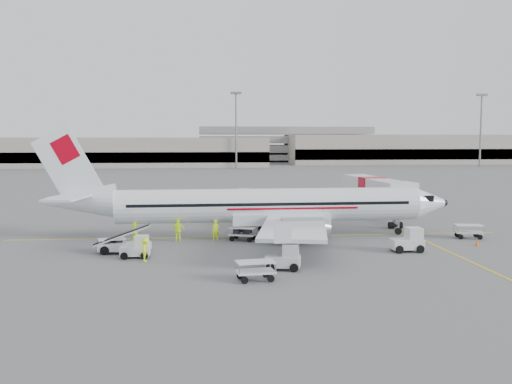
{
  "coord_description": "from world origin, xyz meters",
  "views": [
    {
      "loc": [
        -4.88,
        -50.09,
        8.72
      ],
      "look_at": [
        0.0,
        2.0,
        3.8
      ],
      "focal_mm": 40.0,
      "sensor_mm": 36.0,
      "label": 1
    }
  ],
  "objects_px": {
    "jet_bridge": "(373,198)",
    "tug_mid": "(283,256)",
    "belt_loader": "(125,235)",
    "tug_aft": "(135,247)",
    "aircraft": "(269,183)",
    "tug_fore": "(407,240)"
  },
  "relations": [
    {
      "from": "aircraft",
      "to": "tug_mid",
      "type": "bearing_deg",
      "value": -93.55
    },
    {
      "from": "belt_loader",
      "to": "aircraft",
      "type": "bearing_deg",
      "value": 29.76
    },
    {
      "from": "aircraft",
      "to": "tug_aft",
      "type": "relative_size",
      "value": 16.61
    },
    {
      "from": "belt_loader",
      "to": "tug_aft",
      "type": "bearing_deg",
      "value": -59.68
    },
    {
      "from": "aircraft",
      "to": "jet_bridge",
      "type": "distance_m",
      "value": 16.1
    },
    {
      "from": "jet_bridge",
      "to": "tug_mid",
      "type": "relative_size",
      "value": 7.58
    },
    {
      "from": "tug_fore",
      "to": "tug_mid",
      "type": "xyz_separation_m",
      "value": [
        -10.39,
        -5.14,
        -0.05
      ]
    },
    {
      "from": "aircraft",
      "to": "jet_bridge",
      "type": "bearing_deg",
      "value": 37.58
    },
    {
      "from": "belt_loader",
      "to": "tug_fore",
      "type": "distance_m",
      "value": 21.69
    },
    {
      "from": "tug_aft",
      "to": "jet_bridge",
      "type": "bearing_deg",
      "value": 38.07
    },
    {
      "from": "tug_mid",
      "to": "aircraft",
      "type": "bearing_deg",
      "value": 100.24
    },
    {
      "from": "tug_fore",
      "to": "jet_bridge",
      "type": "bearing_deg",
      "value": 80.35
    },
    {
      "from": "tug_fore",
      "to": "aircraft",
      "type": "bearing_deg",
      "value": 141.53
    },
    {
      "from": "jet_bridge",
      "to": "tug_mid",
      "type": "bearing_deg",
      "value": -123.25
    },
    {
      "from": "jet_bridge",
      "to": "tug_aft",
      "type": "height_order",
      "value": "jet_bridge"
    },
    {
      "from": "belt_loader",
      "to": "tug_mid",
      "type": "height_order",
      "value": "belt_loader"
    },
    {
      "from": "tug_mid",
      "to": "jet_bridge",
      "type": "bearing_deg",
      "value": 72.83
    },
    {
      "from": "jet_bridge",
      "to": "belt_loader",
      "type": "distance_m",
      "value": 28.95
    },
    {
      "from": "tug_mid",
      "to": "tug_aft",
      "type": "relative_size",
      "value": 1.09
    },
    {
      "from": "belt_loader",
      "to": "tug_fore",
      "type": "bearing_deg",
      "value": -1.03
    },
    {
      "from": "jet_bridge",
      "to": "tug_mid",
      "type": "height_order",
      "value": "jet_bridge"
    },
    {
      "from": "jet_bridge",
      "to": "tug_mid",
      "type": "xyz_separation_m",
      "value": [
        -12.94,
        -22.55,
        -1.4
      ]
    }
  ]
}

